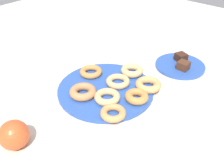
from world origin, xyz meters
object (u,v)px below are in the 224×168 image
object	(u,v)px
donut_2	(113,113)
donut_0	(107,97)
donut_plate	(106,89)
brownie_far	(183,65)
donut_4	(137,96)
donut_6	(91,72)
donut_1	(132,71)
donut_5	(83,92)
cake_plate	(180,66)
brownie_near	(181,57)
donut_7	(148,85)
donut_3	(118,81)
apple	(14,135)

from	to	relation	value
donut_2	donut_0	bearing A→B (deg)	-125.29
donut_plate	brownie_far	bearing A→B (deg)	154.31
donut_4	brownie_far	distance (m)	0.29
donut_0	donut_6	distance (m)	0.17
donut_0	donut_6	xyz separation A→B (m)	(-0.08, -0.15, -0.00)
donut_2	donut_6	bearing A→B (deg)	-119.56
donut_1	donut_5	world-z (taller)	same
cake_plate	brownie_far	world-z (taller)	brownie_far
donut_2	brownie_far	distance (m)	0.40
donut_plate	donut_0	bearing A→B (deg)	46.49
brownie_near	donut_6	bearing A→B (deg)	-32.46
donut_4	brownie_near	bearing A→B (deg)	-176.75
donut_1	donut_2	xyz separation A→B (m)	(0.23, 0.10, -0.00)
donut_7	brownie_near	world-z (taller)	brownie_near
donut_4	brownie_near	world-z (taller)	brownie_near
donut_5	brownie_near	distance (m)	0.46
donut_0	donut_6	world-z (taller)	donut_0
donut_4	donut_6	world-z (taller)	donut_4
donut_plate	donut_2	world-z (taller)	donut_2
cake_plate	donut_plate	bearing A→B (deg)	-20.12
donut_6	brownie_far	xyz separation A→B (m)	(-0.27, 0.25, 0.00)
donut_3	donut_4	bearing A→B (deg)	74.27
donut_5	donut_0	bearing A→B (deg)	113.01
donut_2	brownie_near	xyz separation A→B (m)	(-0.45, -0.01, 0.00)
donut_3	apple	size ratio (longest dim) A/B	1.05
donut_6	brownie_near	xyz separation A→B (m)	(-0.33, 0.21, 0.00)
cake_plate	donut_4	bearing A→B (deg)	0.77
donut_1	donut_6	size ratio (longest dim) A/B	1.01
donut_3	donut_6	distance (m)	0.12
donut_plate	apple	distance (m)	0.35
donut_0	cake_plate	distance (m)	0.38
donut_0	brownie_far	world-z (taller)	brownie_far
brownie_far	donut_7	bearing A→B (deg)	-8.61
donut_2	donut_3	xyz separation A→B (m)	(-0.14, -0.10, 0.00)
donut_plate	donut_5	xyz separation A→B (m)	(0.08, -0.03, 0.02)
donut_1	donut_5	bearing A→B (deg)	-11.04
donut_0	donut_5	distance (m)	0.09
donut_7	donut_3	bearing A→B (deg)	-61.52
donut_6	brownie_far	size ratio (longest dim) A/B	2.02
donut_plate	donut_4	bearing A→B (deg)	97.83
donut_2	donut_5	distance (m)	0.15
donut_plate	donut_0	xyz separation A→B (m)	(0.05, 0.05, 0.02)
donut_0	donut_2	xyz separation A→B (m)	(0.05, 0.07, -0.00)
donut_4	donut_7	distance (m)	0.08
donut_1	brownie_far	size ratio (longest dim) A/B	2.04
donut_3	cake_plate	distance (m)	0.30
donut_0	apple	distance (m)	0.31
donut_3	brownie_far	bearing A→B (deg)	153.44
donut_1	donut_6	xyz separation A→B (m)	(0.11, -0.12, -0.00)
donut_plate	donut_5	size ratio (longest dim) A/B	3.73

